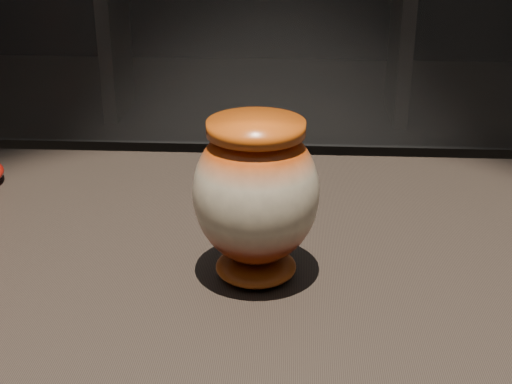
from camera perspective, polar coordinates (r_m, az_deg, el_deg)
main_vase at (r=0.79m, az=-0.00°, el=-0.23°), size 0.16×0.16×0.19m
back_shelf at (r=4.28m, az=0.02°, el=14.40°), size 2.00×0.60×0.90m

